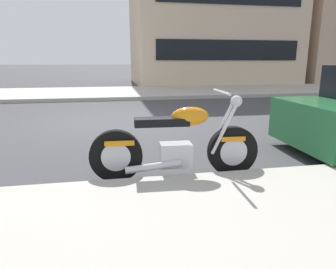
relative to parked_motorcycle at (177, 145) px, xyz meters
name	(u,v)px	position (x,y,z in m)	size (l,w,h in m)	color
ground_plane	(116,122)	(-0.72, 3.98, -0.44)	(260.00, 260.00, 0.00)	#3D3D3F
parking_stall_stripe	(121,169)	(-0.72, 0.45, -0.43)	(0.12, 2.20, 0.01)	silver
parked_motorcycle	(177,145)	(0.00, 0.00, 0.00)	(2.18, 0.62, 1.13)	black
townhouse_behind_pole	(208,11)	(5.79, 17.03, 4.27)	(9.81, 8.31, 9.42)	beige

